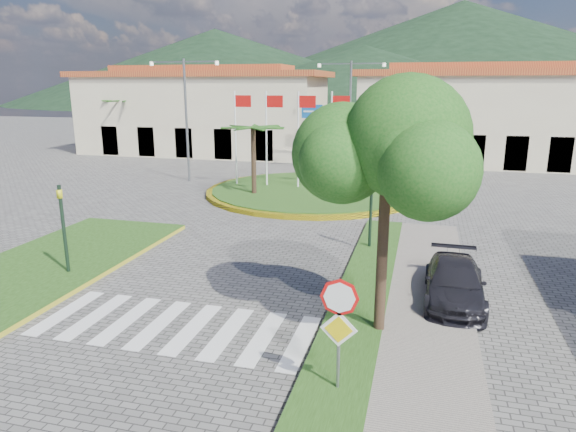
% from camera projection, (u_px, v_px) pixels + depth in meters
% --- Properties ---
extents(ground, '(160.00, 160.00, 0.00)m').
position_uv_depth(ground, '(79.00, 414.00, 10.29)').
color(ground, '#595755').
rests_on(ground, ground).
extents(sidewalk_right, '(4.00, 28.00, 0.15)m').
position_uv_depth(sidewalk_right, '(390.00, 399.00, 10.66)').
color(sidewalk_right, gray).
rests_on(sidewalk_right, ground).
extents(verge_right, '(1.60, 28.00, 0.18)m').
position_uv_depth(verge_right, '(333.00, 390.00, 10.95)').
color(verge_right, '#204012').
rests_on(verge_right, ground).
extents(median_left, '(5.00, 14.00, 0.18)m').
position_uv_depth(median_left, '(27.00, 275.00, 17.50)').
color(median_left, '#204012').
rests_on(median_left, ground).
extents(crosswalk, '(8.00, 3.00, 0.01)m').
position_uv_depth(crosswalk, '(172.00, 326.00, 14.04)').
color(crosswalk, silver).
rests_on(crosswalk, ground).
extents(roundabout_island, '(12.70, 12.70, 6.00)m').
position_uv_depth(roundabout_island, '(312.00, 191.00, 30.84)').
color(roundabout_island, yellow).
rests_on(roundabout_island, ground).
extents(stop_sign, '(0.80, 0.11, 2.65)m').
position_uv_depth(stop_sign, '(339.00, 318.00, 10.47)').
color(stop_sign, slate).
rests_on(stop_sign, ground).
extents(deciduous_tree, '(3.60, 3.60, 6.80)m').
position_uv_depth(deciduous_tree, '(388.00, 138.00, 12.31)').
color(deciduous_tree, black).
rests_on(deciduous_tree, ground).
extents(traffic_light_left, '(0.15, 0.18, 3.20)m').
position_uv_depth(traffic_light_left, '(63.00, 222.00, 17.18)').
color(traffic_light_left, black).
rests_on(traffic_light_left, ground).
extents(traffic_light_right, '(0.15, 0.18, 3.20)m').
position_uv_depth(traffic_light_right, '(371.00, 203.00, 19.92)').
color(traffic_light_right, black).
rests_on(traffic_light_right, ground).
extents(traffic_light_far, '(0.18, 0.15, 3.20)m').
position_uv_depth(traffic_light_far, '(451.00, 157.00, 32.15)').
color(traffic_light_far, black).
rests_on(traffic_light_far, ground).
extents(direction_sign_west, '(1.60, 0.14, 5.20)m').
position_uv_depth(direction_sign_west, '(312.00, 123.00, 38.89)').
color(direction_sign_west, slate).
rests_on(direction_sign_west, ground).
extents(direction_sign_east, '(1.60, 0.14, 5.20)m').
position_uv_depth(direction_sign_east, '(378.00, 124.00, 37.64)').
color(direction_sign_east, slate).
rests_on(direction_sign_east, ground).
extents(street_lamp_centre, '(4.80, 0.16, 8.00)m').
position_uv_depth(street_lamp_centre, '(350.00, 111.00, 36.99)').
color(street_lamp_centre, slate).
rests_on(street_lamp_centre, ground).
extents(street_lamp_west, '(4.80, 0.16, 8.00)m').
position_uv_depth(street_lamp_west, '(186.00, 114.00, 33.86)').
color(street_lamp_west, slate).
rests_on(street_lamp_west, ground).
extents(building_left, '(23.32, 9.54, 8.05)m').
position_uv_depth(building_left, '(204.00, 111.00, 48.35)').
color(building_left, beige).
rests_on(building_left, ground).
extents(building_right, '(19.08, 9.54, 8.05)m').
position_uv_depth(building_right, '(472.00, 115.00, 42.39)').
color(building_right, beige).
rests_on(building_right, ground).
extents(hill_far_west, '(140.00, 140.00, 22.00)m').
position_uv_depth(hill_far_west, '(216.00, 68.00, 152.21)').
color(hill_far_west, black).
rests_on(hill_far_west, ground).
extents(hill_far_mid, '(180.00, 180.00, 30.00)m').
position_uv_depth(hill_far_mid, '(460.00, 54.00, 152.53)').
color(hill_far_mid, black).
rests_on(hill_far_mid, ground).
extents(hill_near_back, '(110.00, 110.00, 16.00)m').
position_uv_depth(hill_near_back, '(363.00, 77.00, 132.42)').
color(hill_near_back, black).
rests_on(hill_near_back, ground).
extents(white_van, '(3.98, 1.86, 1.10)m').
position_uv_depth(white_van, '(268.00, 152.00, 45.80)').
color(white_van, white).
rests_on(white_van, ground).
extents(car_dark_a, '(3.56, 2.06, 1.14)m').
position_uv_depth(car_dark_a, '(303.00, 152.00, 45.51)').
color(car_dark_a, black).
rests_on(car_dark_a, ground).
extents(car_dark_b, '(3.45, 1.33, 1.12)m').
position_uv_depth(car_dark_b, '(437.00, 156.00, 42.75)').
color(car_dark_b, black).
rests_on(car_dark_b, ground).
extents(car_side_right, '(1.78, 4.27, 1.23)m').
position_uv_depth(car_side_right, '(454.00, 283.00, 15.45)').
color(car_side_right, black).
rests_on(car_side_right, ground).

